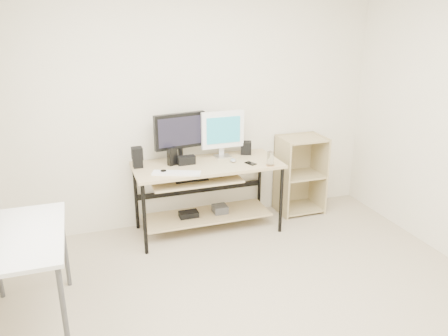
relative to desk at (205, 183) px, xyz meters
name	(u,v)px	position (x,y,z in m)	size (l,w,h in m)	color
room	(259,158)	(-0.11, -1.62, 0.78)	(4.01, 4.01, 2.62)	#B9A98E
desk	(205,183)	(0.00, 0.00, 0.00)	(1.50, 0.65, 0.75)	tan
side_table	(20,245)	(-1.65, -1.06, 0.13)	(0.60, 1.00, 0.75)	white
shelf_unit	(299,174)	(1.18, 0.16, -0.09)	(0.50, 0.40, 0.90)	tan
black_monitor	(180,134)	(-0.21, 0.19, 0.50)	(0.55, 0.23, 0.50)	black
white_imac	(223,131)	(0.25, 0.16, 0.50)	(0.46, 0.15, 0.49)	silver
keyboard	(176,173)	(-0.34, -0.20, 0.22)	(0.46, 0.13, 0.02)	white
mouse	(233,160)	(0.30, -0.03, 0.23)	(0.06, 0.10, 0.03)	#B1B1B6
center_speaker	(186,160)	(-0.18, 0.04, 0.26)	(0.18, 0.08, 0.09)	black
speaker_left	(137,157)	(-0.66, 0.11, 0.32)	(0.10, 0.10, 0.21)	black
speaker_right	(246,148)	(0.52, 0.19, 0.28)	(0.11, 0.11, 0.14)	black
audio_controller	(172,156)	(-0.32, 0.07, 0.30)	(0.09, 0.06, 0.18)	black
volume_puck	(163,172)	(-0.45, -0.13, 0.22)	(0.06, 0.06, 0.02)	black
smartphone	(251,163)	(0.44, -0.15, 0.22)	(0.06, 0.12, 0.01)	black
coaster	(270,165)	(0.61, -0.27, 0.21)	(0.09, 0.09, 0.01)	#A97C4C
drinking_glass	(270,158)	(0.61, -0.27, 0.29)	(0.07, 0.07, 0.14)	white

